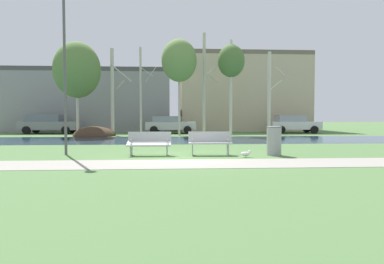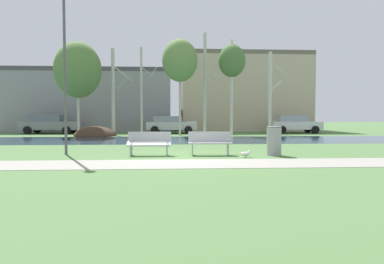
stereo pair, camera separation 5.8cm
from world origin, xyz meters
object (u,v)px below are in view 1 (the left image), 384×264
Objects in this scene: seagull at (246,154)px; streetlamp at (64,45)px; bench_right at (210,142)px; parked_sedan_second_silver at (170,124)px; parked_hatch_third_white at (293,124)px; bench_left at (149,143)px; parked_van_nearest_grey at (49,124)px; trash_bin at (274,140)px.

streetlamp is (-6.57, 1.29, 3.94)m from seagull.
parked_sedan_second_silver is (-1.42, 16.38, 0.29)m from bench_right.
streetlamp is (-5.39, 0.49, 3.60)m from bench_right.
bench_right is 18.67m from parked_hatch_third_white.
bench_left is at bearing -8.87° from streetlamp.
parked_van_nearest_grey is (-12.51, 17.43, 0.69)m from seagull.
parked_van_nearest_grey is 1.14× the size of parked_sedan_second_silver.
bench_left is at bearing 177.19° from trash_bin.
parked_hatch_third_white reaches higher than trash_bin.
parked_sedan_second_silver is at bearing 94.94° from bench_right.
seagull is at bearing -81.42° from parked_sedan_second_silver.
parked_sedan_second_silver reaches higher than seagull.
bench_left is 4.60m from trash_bin.
bench_left and bench_right have the same top height.
parked_van_nearest_grey is at bearing 124.26° from bench_right.
seagull is 18.86m from parked_hatch_third_white.
seagull is at bearing -11.09° from streetlamp.
streetlamp reaches higher than parked_van_nearest_grey.
parked_van_nearest_grey is 9.92m from parked_sedan_second_silver.
trash_bin is 0.26× the size of parked_sedan_second_silver.
bench_right is at bearing 145.91° from seagull.
parked_sedan_second_silver is (-2.59, 17.18, 0.64)m from seagull.
trash_bin is 0.17× the size of streetlamp.
parked_van_nearest_grey is at bearing 118.63° from bench_left.
trash_bin is at bearing -77.22° from parked_sedan_second_silver.
parked_van_nearest_grey is 1.13× the size of parked_hatch_third_white.
bench_right is 1.51× the size of trash_bin.
parked_sedan_second_silver reaches higher than bench_right.
parked_van_nearest_grey is (-5.94, 16.14, -3.25)m from streetlamp.
bench_right is 0.38× the size of parked_hatch_third_white.
streetlamp reaches higher than seagull.
bench_right is at bearing -5.20° from streetlamp.
bench_left is 3.53m from seagull.
bench_left is 0.26× the size of streetlamp.
parked_hatch_third_white reaches higher than seagull.
parked_sedan_second_silver is 0.99× the size of parked_hatch_third_white.
parked_hatch_third_white reaches higher than parked_sedan_second_silver.
parked_hatch_third_white is (14.40, 15.85, -3.28)m from streetlamp.
trash_bin is at bearing -5.28° from streetlamp.
bench_right reaches higher than seagull.
parked_sedan_second_silver is at bearing 179.76° from parked_hatch_third_white.
streetlamp is at bearing -132.26° from parked_hatch_third_white.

